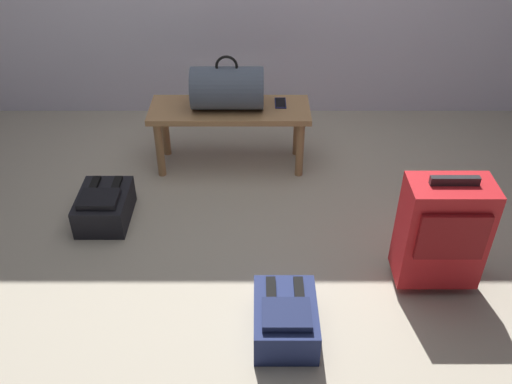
% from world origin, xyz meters
% --- Properties ---
extents(ground_plane, '(6.60, 6.60, 0.00)m').
position_xyz_m(ground_plane, '(0.00, 0.00, 0.00)').
color(ground_plane, '#B2A893').
extents(bench, '(1.00, 0.36, 0.41)m').
position_xyz_m(bench, '(-0.09, 0.79, 0.35)').
color(bench, '#A87A4C').
rests_on(bench, ground).
extents(duffel_bag_slate, '(0.44, 0.26, 0.34)m').
position_xyz_m(duffel_bag_slate, '(-0.10, 0.79, 0.55)').
color(duffel_bag_slate, '#475160').
rests_on(duffel_bag_slate, bench).
extents(cell_phone, '(0.07, 0.14, 0.01)m').
position_xyz_m(cell_phone, '(0.23, 0.84, 0.42)').
color(cell_phone, '#191E4C').
rests_on(cell_phone, bench).
extents(suitcase_upright_red, '(0.39, 0.25, 0.63)m').
position_xyz_m(suitcase_upright_red, '(0.95, -0.31, 0.32)').
color(suitcase_upright_red, red).
rests_on(suitcase_upright_red, ground).
extents(backpack_dark, '(0.28, 0.38, 0.21)m').
position_xyz_m(backpack_dark, '(-0.79, 0.19, 0.09)').
color(backpack_dark, black).
rests_on(backpack_dark, ground).
extents(backpack_navy, '(0.28, 0.38, 0.21)m').
position_xyz_m(backpack_navy, '(0.20, -0.64, 0.09)').
color(backpack_navy, navy).
rests_on(backpack_navy, ground).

